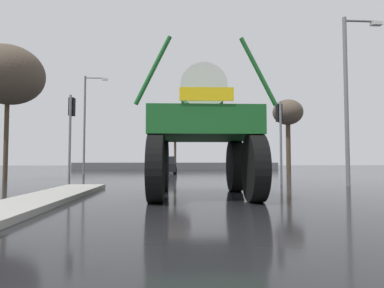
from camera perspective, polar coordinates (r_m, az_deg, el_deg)
ground_plane at (r=22.93m, az=-1.98°, el=-5.77°), size 120.00×120.00×0.00m
median_island at (r=9.49m, az=-25.72°, el=-9.01°), size 1.52×10.36×0.15m
oversize_sprayer at (r=10.57m, az=1.71°, el=2.18°), size 3.92×5.17×4.53m
sedan_ahead at (r=29.58m, az=-4.65°, el=-3.75°), size 2.02×4.17×1.52m
traffic_signal_near_left at (r=16.23m, az=-20.31°, el=4.00°), size 0.24×0.54×4.17m
traffic_signal_near_right at (r=16.37m, az=15.02°, el=3.36°), size 0.24×0.54×3.97m
traffic_signal_far_left at (r=31.18m, az=-4.69°, el=0.47°), size 0.24×0.55×4.09m
traffic_signal_far_right at (r=31.80m, az=8.00°, el=-0.01°), size 0.24×0.55×3.77m
streetlight_near_right at (r=16.65m, az=25.71°, el=8.33°), size 1.87×0.24×7.71m
streetlight_far_left at (r=29.94m, az=-17.95°, el=4.12°), size 2.04×0.24×8.55m
bare_tree_left at (r=22.36m, az=-29.42°, el=10.40°), size 4.09×4.09×7.90m
bare_tree_right at (r=29.24m, az=16.37°, el=5.08°), size 2.55×2.55×6.38m
bare_tree_far_center at (r=35.58m, az=-2.95°, el=4.49°), size 3.53×3.53×7.27m
roadside_barrier at (r=42.78m, az=-2.69°, el=-3.87°), size 26.96×0.24×0.90m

